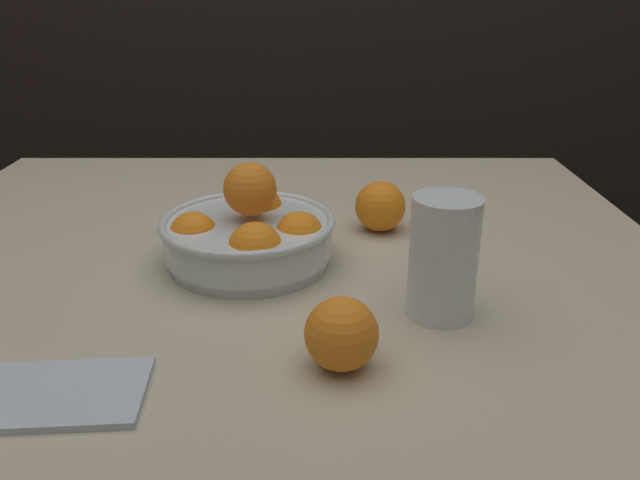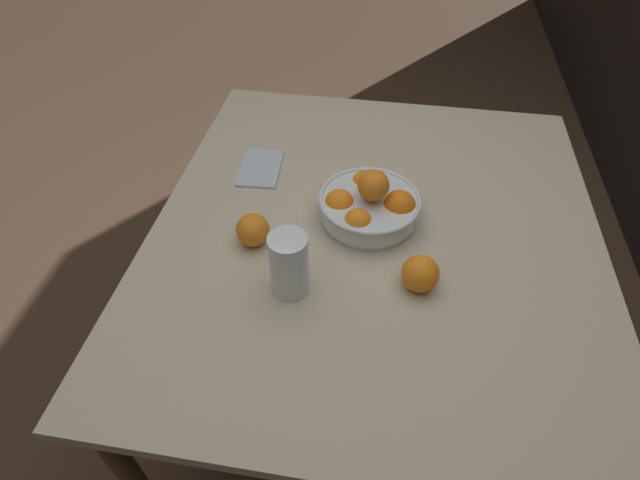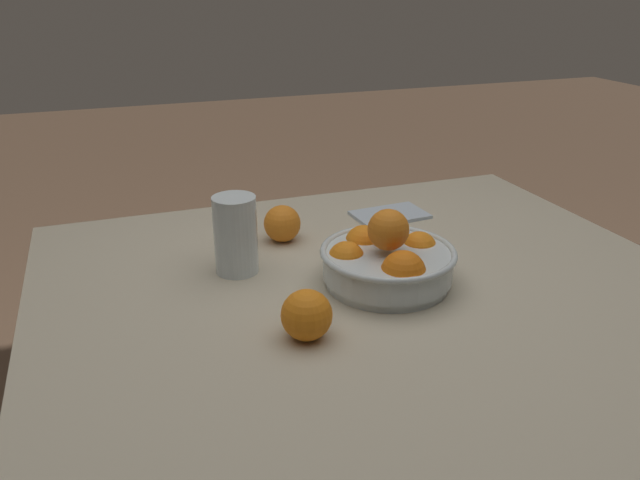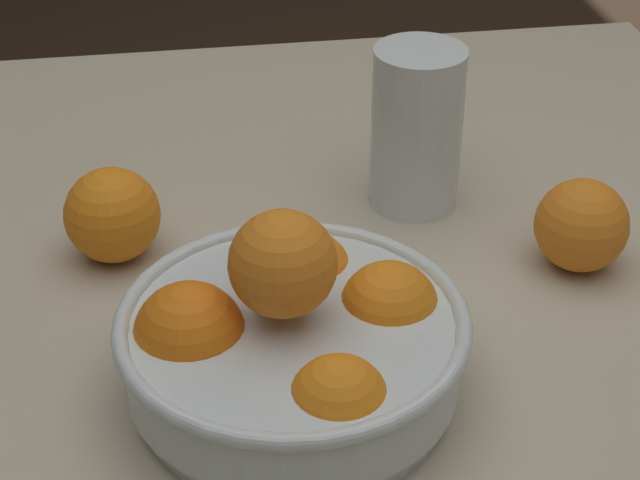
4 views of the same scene
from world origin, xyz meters
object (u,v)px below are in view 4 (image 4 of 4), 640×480
(orange_loose_near_bowl, at_px, (112,215))
(orange_loose_front, at_px, (581,225))
(fruit_bowl, at_px, (293,340))
(juice_glass, at_px, (416,137))

(orange_loose_near_bowl, xyz_separation_m, orange_loose_front, (-0.08, -0.39, -0.00))
(fruit_bowl, relative_size, orange_loose_front, 3.16)
(fruit_bowl, height_order, orange_loose_near_bowl, fruit_bowl)
(fruit_bowl, xyz_separation_m, juice_glass, (0.25, -0.15, 0.02))
(juice_glass, distance_m, orange_loose_front, 0.17)
(orange_loose_front, bearing_deg, juice_glass, 42.33)
(orange_loose_near_bowl, bearing_deg, fruit_bowl, -147.10)
(juice_glass, xyz_separation_m, orange_loose_front, (-0.13, -0.11, -0.03))
(juice_glass, height_order, orange_loose_front, juice_glass)
(juice_glass, relative_size, orange_loose_near_bowl, 1.85)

